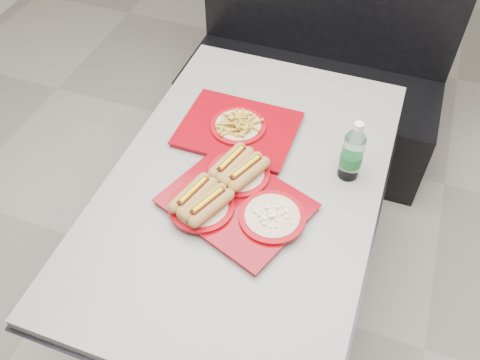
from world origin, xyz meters
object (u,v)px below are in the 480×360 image
(booth_bench, at_px, (313,77))
(tray_near, at_px, (233,196))
(diner_table, at_px, (244,211))
(tray_far, at_px, (238,127))
(water_bottle, at_px, (352,154))

(booth_bench, height_order, tray_near, booth_bench)
(diner_table, xyz_separation_m, tray_far, (-0.10, 0.22, 0.19))
(tray_far, bearing_deg, tray_near, -73.03)
(booth_bench, distance_m, tray_far, 0.95)
(tray_far, bearing_deg, water_bottle, -9.64)
(water_bottle, bearing_deg, diner_table, -154.84)
(diner_table, bearing_deg, tray_near, -92.65)
(tray_far, bearing_deg, diner_table, -65.13)
(diner_table, xyz_separation_m, tray_near, (-0.00, -0.10, 0.20))
(booth_bench, height_order, tray_far, booth_bench)
(diner_table, bearing_deg, booth_bench, 90.00)
(diner_table, distance_m, water_bottle, 0.44)
(tray_near, height_order, water_bottle, water_bottle)
(tray_near, xyz_separation_m, tray_far, (-0.10, 0.32, -0.01))
(diner_table, xyz_separation_m, booth_bench, (0.00, 1.09, -0.18))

